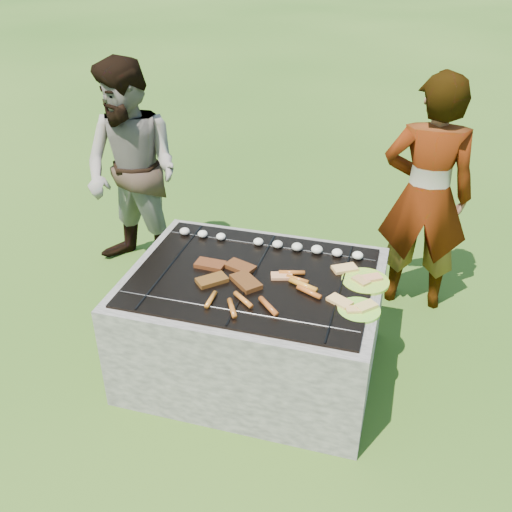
# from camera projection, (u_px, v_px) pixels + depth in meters

# --- Properties ---
(lawn) EXTENTS (60.00, 60.00, 0.00)m
(lawn) POSITION_uv_depth(u_px,v_px,m) (254.00, 366.00, 3.24)
(lawn) COLOR #264C13
(lawn) RESTS_ON ground
(fire_pit) EXTENTS (1.30, 1.00, 0.62)m
(fire_pit) POSITION_uv_depth(u_px,v_px,m) (253.00, 326.00, 3.10)
(fire_pit) COLOR gray
(fire_pit) RESTS_ON ground
(mushrooms) EXTENTS (1.06, 0.06, 0.04)m
(mushrooms) POSITION_uv_depth(u_px,v_px,m) (276.00, 244.00, 3.17)
(mushrooms) COLOR beige
(mushrooms) RESTS_ON fire_pit
(pork_slabs) EXTENTS (0.40, 0.31, 0.03)m
(pork_slabs) POSITION_uv_depth(u_px,v_px,m) (229.00, 274.00, 2.92)
(pork_slabs) COLOR brown
(pork_slabs) RESTS_ON fire_pit
(sausages) EXTENTS (0.52, 0.48, 0.03)m
(sausages) POSITION_uv_depth(u_px,v_px,m) (273.00, 293.00, 2.77)
(sausages) COLOR #C05B1F
(sausages) RESTS_ON fire_pit
(bread_on_grate) EXTENTS (0.45, 0.42, 0.02)m
(bread_on_grate) POSITION_uv_depth(u_px,v_px,m) (326.00, 280.00, 2.87)
(bread_on_grate) COLOR #DFAC72
(bread_on_grate) RESTS_ON fire_pit
(plate_far) EXTENTS (0.31, 0.31, 0.03)m
(plate_far) POSITION_uv_depth(u_px,v_px,m) (366.00, 281.00, 2.89)
(plate_far) COLOR #F2FB3C
(plate_far) RESTS_ON fire_pit
(plate_near) EXTENTS (0.23, 0.23, 0.03)m
(plate_near) POSITION_uv_depth(u_px,v_px,m) (360.00, 309.00, 2.68)
(plate_near) COLOR #BEDB34
(plate_near) RESTS_ON fire_pit
(cook) EXTENTS (0.56, 0.38, 1.50)m
(cook) POSITION_uv_depth(u_px,v_px,m) (426.00, 196.00, 3.43)
(cook) COLOR gray
(cook) RESTS_ON ground
(bystander) EXTENTS (0.84, 0.73, 1.48)m
(bystander) POSITION_uv_depth(u_px,v_px,m) (133.00, 173.00, 3.78)
(bystander) COLOR gray
(bystander) RESTS_ON ground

